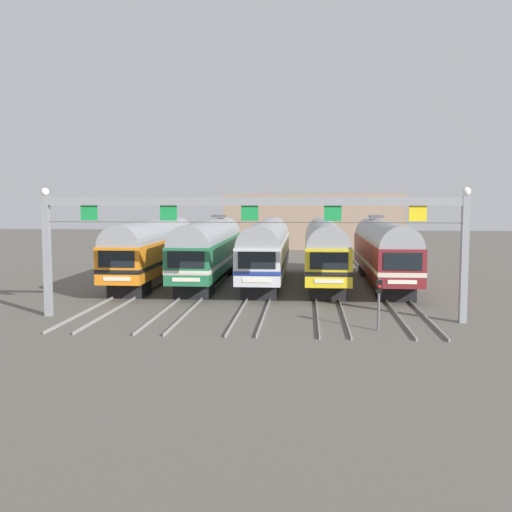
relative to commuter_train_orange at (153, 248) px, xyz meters
The scene contains 10 objects.
ground_plane 9.06m from the commuter_train_orange, ahead, with size 160.00×160.00×0.00m, color #5B564F.
track_bed 19.25m from the commuter_train_orange, 63.04° to the left, with size 18.80×70.00×0.15m.
commuter_train_orange is the anchor object (origin of this frame).
commuter_train_green 4.32m from the commuter_train_orange, ahead, with size 2.88×18.06×5.05m.
commuter_train_silver 8.65m from the commuter_train_orange, ahead, with size 2.88×18.06×4.77m.
commuter_train_yellow 12.97m from the commuter_train_orange, ahead, with size 2.88×18.06×4.77m.
commuter_train_maroon 17.29m from the commuter_train_orange, ahead, with size 2.88×18.06×5.05m.
catenary_gantry 16.24m from the commuter_train_orange, 57.36° to the right, with size 22.53×0.44×6.97m.
yard_signal_mast 21.89m from the commuter_train_orange, 46.22° to the right, with size 0.28×0.35×2.52m.
maintenance_building 37.92m from the commuter_train_orange, 70.76° to the left, with size 22.77×10.00×7.04m, color gray.
Camera 1 is at (2.94, -45.22, 6.36)m, focal length 42.63 mm.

